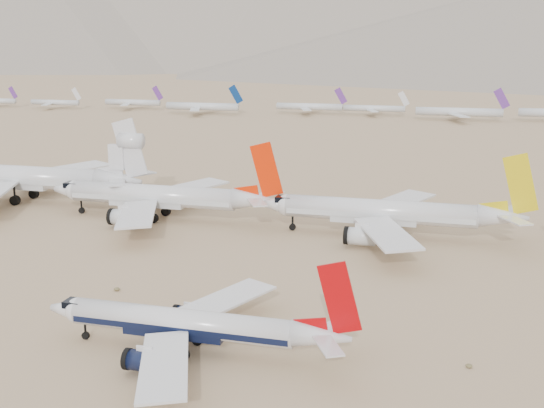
# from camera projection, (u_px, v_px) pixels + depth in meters

# --- Properties ---
(ground) EXTENTS (7000.00, 7000.00, 0.00)m
(ground) POSITION_uv_depth(u_px,v_px,m) (275.00, 350.00, 88.75)
(ground) COLOR #8B7051
(ground) RESTS_ON ground
(main_airliner) EXTENTS (39.94, 39.01, 14.09)m
(main_airliner) POSITION_uv_depth(u_px,v_px,m) (194.00, 325.00, 87.10)
(main_airliner) COLOR silver
(main_airliner) RESTS_ON ground
(row2_gold_tail) EXTENTS (52.57, 51.41, 18.72)m
(row2_gold_tail) POSITION_uv_depth(u_px,v_px,m) (391.00, 213.00, 139.57)
(row2_gold_tail) COLOR silver
(row2_gold_tail) RESTS_ON ground
(row2_orange_tail) EXTENTS (52.67, 51.53, 18.79)m
(row2_orange_tail) POSITION_uv_depth(u_px,v_px,m) (162.00, 197.00, 154.01)
(row2_orange_tail) COLOR silver
(row2_orange_tail) RESTS_ON ground
(row2_white_trijet) EXTENTS (62.49, 61.07, 22.14)m
(row2_white_trijet) POSITION_uv_depth(u_px,v_px,m) (29.00, 177.00, 170.90)
(row2_white_trijet) COLOR silver
(row2_white_trijet) RESTS_ON ground
(distant_storage_row) EXTENTS (583.09, 68.05, 15.64)m
(distant_storage_row) POSITION_uv_depth(u_px,v_px,m) (506.00, 112.00, 355.84)
(distant_storage_row) COLOR silver
(distant_storage_row) RESTS_ON ground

